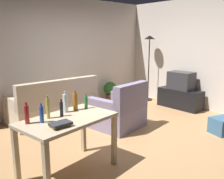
# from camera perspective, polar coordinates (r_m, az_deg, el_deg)

# --- Properties ---
(ground_plane) EXTENTS (5.20, 4.40, 0.02)m
(ground_plane) POSITION_cam_1_polar(r_m,az_deg,el_deg) (4.64, 3.26, -10.37)
(ground_plane) COLOR tan
(wall_rear) EXTENTS (5.20, 0.10, 2.70)m
(wall_rear) POSITION_cam_1_polar(r_m,az_deg,el_deg) (6.05, -11.65, 7.96)
(wall_rear) COLOR silver
(wall_rear) RESTS_ON ground_plane
(wall_right) EXTENTS (0.10, 4.40, 2.70)m
(wall_right) POSITION_cam_1_polar(r_m,az_deg,el_deg) (6.42, 20.19, 7.70)
(wall_right) COLOR beige
(wall_right) RESTS_ON ground_plane
(couch) EXTENTS (1.81, 0.84, 0.92)m
(couch) POSITION_cam_1_polar(r_m,az_deg,el_deg) (5.41, -13.38, -3.83)
(couch) COLOR beige
(couch) RESTS_ON ground_plane
(tv_stand) EXTENTS (0.44, 1.10, 0.48)m
(tv_stand) POSITION_cam_1_polar(r_m,az_deg,el_deg) (6.44, 15.60, -2.02)
(tv_stand) COLOR black
(tv_stand) RESTS_ON ground_plane
(tv) EXTENTS (0.41, 0.60, 0.44)m
(tv) POSITION_cam_1_polar(r_m,az_deg,el_deg) (6.35, 15.85, 2.01)
(tv) COLOR #2D2D33
(tv) RESTS_ON tv_stand
(torchiere_lamp) EXTENTS (0.32, 0.32, 1.81)m
(torchiere_lamp) POSITION_cam_1_polar(r_m,az_deg,el_deg) (6.88, 8.69, 9.07)
(torchiere_lamp) COLOR black
(torchiere_lamp) RESTS_ON ground_plane
(desk) EXTENTS (1.29, 0.87, 0.76)m
(desk) POSITION_cam_1_polar(r_m,az_deg,el_deg) (3.20, -10.30, -8.40)
(desk) COLOR #C6B28E
(desk) RESTS_ON ground_plane
(potted_plant) EXTENTS (0.36, 0.36, 0.57)m
(potted_plant) POSITION_cam_1_polar(r_m,az_deg,el_deg) (6.71, -0.42, -0.21)
(potted_plant) COLOR brown
(potted_plant) RESTS_ON ground_plane
(armchair) EXTENTS (1.01, 0.96, 0.92)m
(armchair) POSITION_cam_1_polar(r_m,az_deg,el_deg) (4.84, 1.77, -5.20)
(armchair) COLOR gray
(armchair) RESTS_ON ground_plane
(storage_box) EXTENTS (0.56, 0.46, 0.30)m
(storage_box) POSITION_cam_1_polar(r_m,az_deg,el_deg) (5.06, 24.64, -7.61)
(storage_box) COLOR #386084
(storage_box) RESTS_ON ground_plane
(bottle_red) EXTENTS (0.05, 0.05, 0.27)m
(bottle_red) POSITION_cam_1_polar(r_m,az_deg,el_deg) (3.05, -19.28, -5.47)
(bottle_red) COLOR #AD2323
(bottle_red) RESTS_ON desk
(bottle_blue) EXTENTS (0.05, 0.05, 0.24)m
(bottle_blue) POSITION_cam_1_polar(r_m,az_deg,el_deg) (3.04, -16.11, -5.58)
(bottle_blue) COLOR #2347A3
(bottle_blue) RESTS_ON desk
(bottle_squat) EXTENTS (0.05, 0.05, 0.30)m
(bottle_squat) POSITION_cam_1_polar(r_m,az_deg,el_deg) (3.17, -14.76, -4.25)
(bottle_squat) COLOR #BCB24C
(bottle_squat) RESTS_ON desk
(bottle_dark) EXTENTS (0.04, 0.04, 0.23)m
(bottle_dark) POSITION_cam_1_polar(r_m,az_deg,el_deg) (3.22, -11.71, -4.47)
(bottle_dark) COLOR black
(bottle_dark) RESTS_ON desk
(bottle_clear) EXTENTS (0.07, 0.07, 0.29)m
(bottle_clear) POSITION_cam_1_polar(r_m,az_deg,el_deg) (3.37, -10.83, -3.12)
(bottle_clear) COLOR silver
(bottle_clear) RESTS_ON desk
(bottle_amber) EXTENTS (0.07, 0.07, 0.27)m
(bottle_amber) POSITION_cam_1_polar(r_m,az_deg,el_deg) (3.45, -8.57, -2.82)
(bottle_amber) COLOR #9E6019
(bottle_amber) RESTS_ON desk
(bottle_green) EXTENTS (0.05, 0.05, 0.22)m
(bottle_green) POSITION_cam_1_polar(r_m,az_deg,el_deg) (3.52, -6.08, -2.96)
(bottle_green) COLOR #1E722D
(bottle_green) RESTS_ON desk
(book_stack) EXTENTS (0.24, 0.18, 0.05)m
(book_stack) POSITION_cam_1_polar(r_m,az_deg,el_deg) (2.88, -11.99, -7.96)
(book_stack) COLOR #B7932D
(book_stack) RESTS_ON desk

